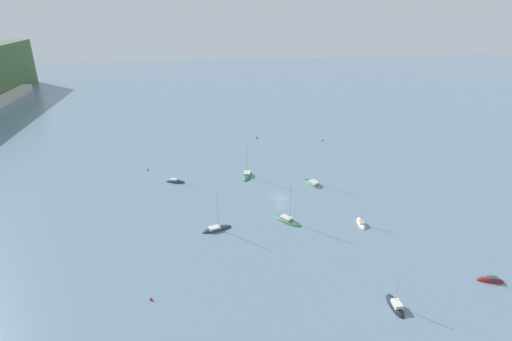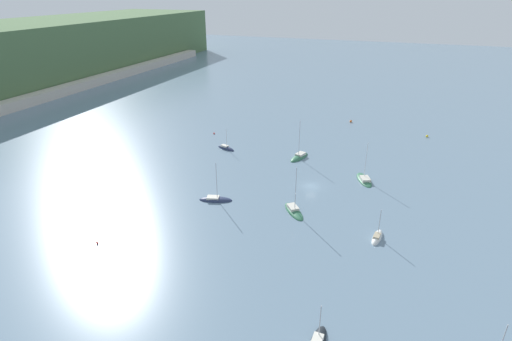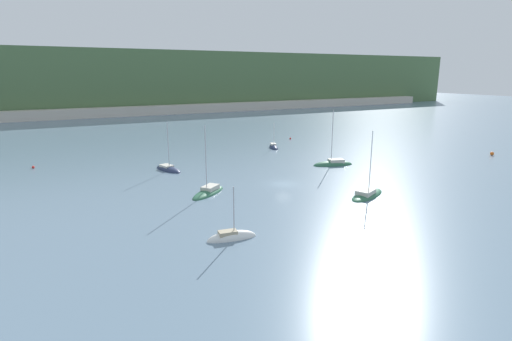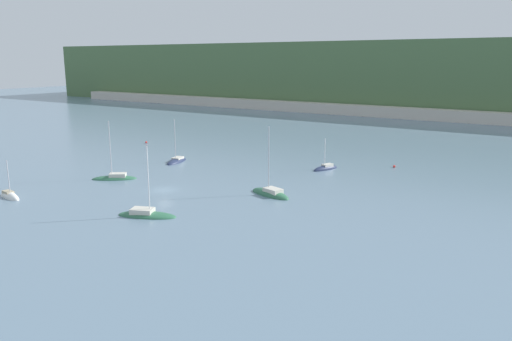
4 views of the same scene
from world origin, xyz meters
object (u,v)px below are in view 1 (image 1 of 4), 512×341
(sailboat_0, at_px, (288,221))
(sailboat_3, at_px, (217,229))
(sailboat_7, at_px, (313,183))
(mooring_buoy_3, at_px, (256,137))
(sailboat_2, at_px, (247,176))
(sailboat_5, at_px, (395,306))
(mooring_buoy_0, at_px, (322,140))
(sailboat_4, at_px, (175,182))
(sailboat_1, at_px, (490,281))
(mooring_buoy_1, at_px, (151,299))
(mooring_buoy_2, at_px, (148,170))
(sailboat_6, at_px, (361,224))

(sailboat_0, distance_m, sailboat_3, 17.97)
(sailboat_7, xyz_separation_m, mooring_buoy_3, (46.65, 9.83, 0.29))
(sailboat_3, bearing_deg, sailboat_2, 53.51)
(sailboat_3, bearing_deg, sailboat_5, -62.17)
(mooring_buoy_0, height_order, mooring_buoy_3, mooring_buoy_3)
(sailboat_0, distance_m, sailboat_2, 30.14)
(sailboat_3, distance_m, sailboat_7, 37.56)
(sailboat_4, distance_m, mooring_buoy_0, 64.77)
(sailboat_1, xyz_separation_m, mooring_buoy_1, (4.81, 65.65, 0.19))
(sailboat_2, bearing_deg, mooring_buoy_1, -8.95)
(sailboat_7, bearing_deg, mooring_buoy_3, -10.93)
(mooring_buoy_0, height_order, mooring_buoy_2, mooring_buoy_0)
(mooring_buoy_2, bearing_deg, sailboat_5, -145.27)
(sailboat_6, height_order, mooring_buoy_1, sailboat_6)
(sailboat_3, height_order, mooring_buoy_0, sailboat_3)
(sailboat_1, bearing_deg, sailboat_5, 27.29)
(sailboat_6, bearing_deg, sailboat_2, 43.83)
(sailboat_3, height_order, sailboat_5, sailboat_3)
(sailboat_1, xyz_separation_m, mooring_buoy_2, (68.33, 71.88, 0.18))
(mooring_buoy_2, bearing_deg, mooring_buoy_0, -72.41)
(sailboat_2, distance_m, mooring_buoy_3, 39.09)
(sailboat_6, bearing_deg, mooring_buoy_3, 20.06)
(sailboat_0, bearing_deg, sailboat_3, -124.00)
(mooring_buoy_1, distance_m, mooring_buoy_3, 97.80)
(sailboat_7, distance_m, mooring_buoy_1, 62.94)
(sailboat_1, height_order, mooring_buoy_2, sailboat_1)
(sailboat_0, bearing_deg, sailboat_4, -172.76)
(mooring_buoy_0, distance_m, mooring_buoy_3, 26.24)
(sailboat_5, bearing_deg, sailboat_4, 36.10)
(sailboat_3, height_order, sailboat_4, sailboat_3)
(mooring_buoy_2, bearing_deg, sailboat_4, -139.87)
(sailboat_4, relative_size, sailboat_5, 0.97)
(mooring_buoy_0, xyz_separation_m, mooring_buoy_3, (7.30, 25.21, 0.03))
(sailboat_7, bearing_deg, mooring_buoy_1, 112.76)
(sailboat_4, xyz_separation_m, mooring_buoy_2, (10.83, 9.13, 0.18))
(sailboat_3, bearing_deg, mooring_buoy_1, -136.58)
(sailboat_2, height_order, mooring_buoy_3, sailboat_2)
(sailboat_0, height_order, sailboat_3, sailboat_0)
(sailboat_0, bearing_deg, sailboat_6, 38.92)
(sailboat_0, height_order, sailboat_4, sailboat_0)
(sailboat_4, relative_size, sailboat_6, 1.00)
(sailboat_5, xyz_separation_m, sailboat_6, (28.59, -5.42, -0.04))
(sailboat_6, relative_size, mooring_buoy_1, 13.10)
(sailboat_2, distance_m, sailboat_5, 64.91)
(sailboat_6, xyz_separation_m, mooring_buoy_1, (-20.00, 49.18, 0.20))
(sailboat_0, distance_m, sailboat_6, 18.12)
(mooring_buoy_1, height_order, mooring_buoy_2, mooring_buoy_1)
(sailboat_4, bearing_deg, sailboat_1, -22.76)
(mooring_buoy_1, bearing_deg, sailboat_3, -30.70)
(sailboat_4, distance_m, sailboat_6, 56.65)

